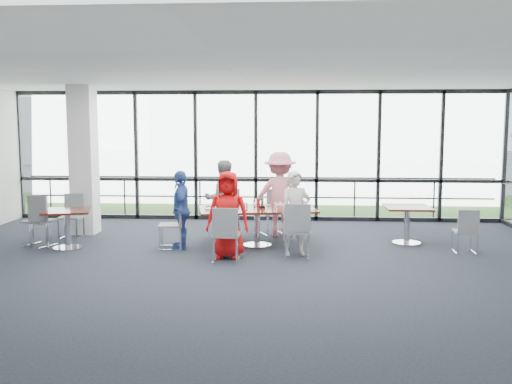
# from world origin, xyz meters

# --- Properties ---
(floor) EXTENTS (12.00, 10.00, 0.02)m
(floor) POSITION_xyz_m (0.00, 0.00, -0.01)
(floor) COLOR #1D242D
(floor) RESTS_ON ground
(ceiling) EXTENTS (12.00, 10.00, 0.04)m
(ceiling) POSITION_xyz_m (0.00, 0.00, 3.20)
(ceiling) COLOR white
(ceiling) RESTS_ON ground
(wall_front) EXTENTS (12.00, 0.10, 3.20)m
(wall_front) POSITION_xyz_m (0.00, -5.00, 1.60)
(wall_front) COLOR silver
(wall_front) RESTS_ON ground
(curtain_wall_back) EXTENTS (12.00, 0.10, 3.20)m
(curtain_wall_back) POSITION_xyz_m (0.00, 5.00, 1.60)
(curtain_wall_back) COLOR white
(curtain_wall_back) RESTS_ON ground
(structural_column) EXTENTS (0.50, 0.50, 3.20)m
(structural_column) POSITION_xyz_m (-3.60, 3.00, 1.60)
(structural_column) COLOR white
(structural_column) RESTS_ON ground
(apron) EXTENTS (80.00, 70.00, 0.02)m
(apron) POSITION_xyz_m (0.00, 10.00, -0.02)
(apron) COLOR gray
(apron) RESTS_ON ground
(grass_strip) EXTENTS (80.00, 5.00, 0.01)m
(grass_strip) POSITION_xyz_m (0.00, 8.00, 0.01)
(grass_strip) COLOR #316125
(grass_strip) RESTS_ON ground
(hangar_main) EXTENTS (24.00, 10.00, 6.00)m
(hangar_main) POSITION_xyz_m (4.00, 32.00, 3.00)
(hangar_main) COLOR silver
(hangar_main) RESTS_ON ground
(hangar_aux) EXTENTS (10.00, 6.00, 4.00)m
(hangar_aux) POSITION_xyz_m (-18.00, 28.00, 2.00)
(hangar_aux) COLOR silver
(hangar_aux) RESTS_ON ground
(guard_rail) EXTENTS (12.00, 0.06, 0.06)m
(guard_rail) POSITION_xyz_m (0.00, 5.60, 0.50)
(guard_rail) COLOR #2D2D33
(guard_rail) RESTS_ON ground
(main_table) EXTENTS (2.41, 1.63, 0.75)m
(main_table) POSITION_xyz_m (0.23, 1.90, 0.65)
(main_table) COLOR #3B1510
(main_table) RESTS_ON ground
(side_table_left) EXTENTS (1.06, 1.06, 0.75)m
(side_table_left) POSITION_xyz_m (-3.38, 1.42, 0.63)
(side_table_left) COLOR #3B1510
(side_table_left) RESTS_ON ground
(side_table_right) EXTENTS (0.88, 0.88, 0.75)m
(side_table_right) POSITION_xyz_m (3.19, 2.31, 0.64)
(side_table_right) COLOR #3B1510
(side_table_right) RESTS_ON ground
(diner_near_left) EXTENTS (0.79, 0.54, 1.55)m
(diner_near_left) POSITION_xyz_m (-0.23, 0.87, 0.78)
(diner_near_left) COLOR red
(diner_near_left) RESTS_ON ground
(diner_near_right) EXTENTS (0.66, 0.56, 1.53)m
(diner_near_right) POSITION_xyz_m (0.97, 1.18, 0.77)
(diner_near_right) COLOR silver
(diner_near_right) RESTS_ON ground
(diner_far_left) EXTENTS (0.90, 0.70, 1.63)m
(diner_far_left) POSITION_xyz_m (-0.54, 2.70, 0.81)
(diner_far_left) COLOR slate
(diner_far_left) RESTS_ON ground
(diner_far_right) EXTENTS (1.16, 0.60, 1.79)m
(diner_far_right) POSITION_xyz_m (0.65, 2.87, 0.90)
(diner_far_right) COLOR pink
(diner_far_right) RESTS_ON ground
(diner_end) EXTENTS (0.60, 0.94, 1.50)m
(diner_end) POSITION_xyz_m (-1.21, 1.59, 0.75)
(diner_end) COLOR #31509F
(diner_end) RESTS_ON ground
(chair_main_nl) EXTENTS (0.47, 0.47, 0.94)m
(chair_main_nl) POSITION_xyz_m (-0.23, 0.61, 0.47)
(chair_main_nl) COLOR gray
(chair_main_nl) RESTS_ON ground
(chair_main_nr) EXTENTS (0.48, 0.48, 0.97)m
(chair_main_nr) POSITION_xyz_m (1.00, 0.92, 0.49)
(chair_main_nr) COLOR gray
(chair_main_nr) RESTS_ON ground
(chair_main_fl) EXTENTS (0.52, 0.52, 0.95)m
(chair_main_fl) POSITION_xyz_m (-0.48, 2.96, 0.48)
(chair_main_fl) COLOR gray
(chair_main_fl) RESTS_ON ground
(chair_main_fr) EXTENTS (0.60, 0.60, 0.94)m
(chair_main_fr) POSITION_xyz_m (0.48, 3.10, 0.47)
(chair_main_fr) COLOR gray
(chair_main_fr) RESTS_ON ground
(chair_main_end) EXTENTS (0.49, 0.49, 0.91)m
(chair_main_end) POSITION_xyz_m (-1.40, 1.54, 0.46)
(chair_main_end) COLOR gray
(chair_main_end) RESTS_ON ground
(chair_spare_la) EXTENTS (0.63, 0.63, 1.00)m
(chair_spare_la) POSITION_xyz_m (-4.00, 1.59, 0.50)
(chair_spare_la) COLOR gray
(chair_spare_la) RESTS_ON ground
(chair_spare_lb) EXTENTS (0.44, 0.44, 0.90)m
(chair_spare_lb) POSITION_xyz_m (-3.68, 2.39, 0.45)
(chair_spare_lb) COLOR gray
(chair_spare_lb) RESTS_ON ground
(chair_spare_r) EXTENTS (0.41, 0.41, 0.81)m
(chair_spare_r) POSITION_xyz_m (4.10, 1.53, 0.41)
(chair_spare_r) COLOR gray
(chair_spare_r) RESTS_ON ground
(plate_nl) EXTENTS (0.28, 0.28, 0.01)m
(plate_nl) POSITION_xyz_m (-0.34, 1.36, 0.76)
(plate_nl) COLOR white
(plate_nl) RESTS_ON main_table
(plate_nr) EXTENTS (0.27, 0.27, 0.01)m
(plate_nr) POSITION_xyz_m (0.98, 1.67, 0.76)
(plate_nr) COLOR white
(plate_nr) RESTS_ON main_table
(plate_fl) EXTENTS (0.27, 0.27, 0.01)m
(plate_fl) POSITION_xyz_m (-0.44, 2.20, 0.76)
(plate_fl) COLOR white
(plate_fl) RESTS_ON main_table
(plate_fr) EXTENTS (0.25, 0.25, 0.01)m
(plate_fr) POSITION_xyz_m (0.67, 2.40, 0.76)
(plate_fr) COLOR white
(plate_fr) RESTS_ON main_table
(plate_end) EXTENTS (0.27, 0.27, 0.01)m
(plate_end) POSITION_xyz_m (-0.64, 1.73, 0.76)
(plate_end) COLOR white
(plate_end) RESTS_ON main_table
(tumbler_a) EXTENTS (0.07, 0.07, 0.15)m
(tumbler_a) POSITION_xyz_m (0.04, 1.58, 0.82)
(tumbler_a) COLOR white
(tumbler_a) RESTS_ON main_table
(tumbler_b) EXTENTS (0.07, 0.07, 0.13)m
(tumbler_b) POSITION_xyz_m (0.59, 1.77, 0.82)
(tumbler_b) COLOR white
(tumbler_b) RESTS_ON main_table
(tumbler_c) EXTENTS (0.08, 0.08, 0.15)m
(tumbler_c) POSITION_xyz_m (0.18, 2.14, 0.83)
(tumbler_c) COLOR white
(tumbler_c) RESTS_ON main_table
(tumbler_d) EXTENTS (0.08, 0.08, 0.15)m
(tumbler_d) POSITION_xyz_m (-0.47, 1.55, 0.83)
(tumbler_d) COLOR white
(tumbler_d) RESTS_ON main_table
(menu_a) EXTENTS (0.33, 0.25, 0.00)m
(menu_a) POSITION_xyz_m (0.11, 1.39, 0.75)
(menu_a) COLOR white
(menu_a) RESTS_ON main_table
(menu_b) EXTENTS (0.38, 0.31, 0.00)m
(menu_b) POSITION_xyz_m (1.17, 1.78, 0.75)
(menu_b) COLOR white
(menu_b) RESTS_ON main_table
(menu_c) EXTENTS (0.32, 0.33, 0.00)m
(menu_c) POSITION_xyz_m (0.32, 2.36, 0.75)
(menu_c) COLOR white
(menu_c) RESTS_ON main_table
(condiment_caddy) EXTENTS (0.10, 0.07, 0.04)m
(condiment_caddy) POSITION_xyz_m (0.34, 1.92, 0.77)
(condiment_caddy) COLOR black
(condiment_caddy) RESTS_ON main_table
(ketchup_bottle) EXTENTS (0.06, 0.06, 0.18)m
(ketchup_bottle) POSITION_xyz_m (0.25, 1.95, 0.84)
(ketchup_bottle) COLOR #AB081B
(ketchup_bottle) RESTS_ON main_table
(green_bottle) EXTENTS (0.05, 0.05, 0.20)m
(green_bottle) POSITION_xyz_m (0.32, 1.96, 0.85)
(green_bottle) COLOR #247029
(green_bottle) RESTS_ON main_table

